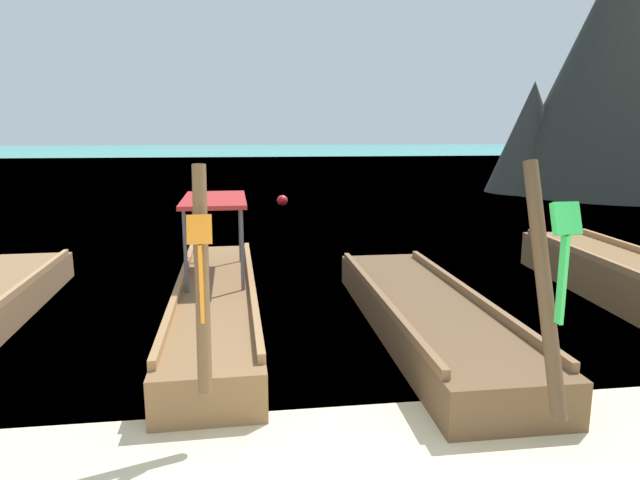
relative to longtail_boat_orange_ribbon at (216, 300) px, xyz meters
The scene contains 6 objects.
sea_water 57.34m from the longtail_boat_orange_ribbon, 88.63° to the left, with size 120.00×120.00×0.00m, color #2DB29E.
longtail_boat_orange_ribbon is the anchor object (origin of this frame).
longtail_boat_green_ribbon 2.88m from the longtail_boat_orange_ribbon, 16.85° to the right, with size 1.31×5.89×2.40m.
longtail_boat_red_ribbon 6.35m from the longtail_boat_orange_ribbon, ahead, with size 1.53×6.14×2.46m.
karst_rock 22.75m from the longtail_boat_orange_ribbon, 42.11° to the left, with size 10.32×9.66×11.73m.
mooring_buoy_near 12.47m from the longtail_boat_orange_ribbon, 81.89° to the left, with size 0.40×0.40×0.40m.
Camera 1 is at (-0.93, -2.47, 2.60)m, focal length 31.04 mm.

